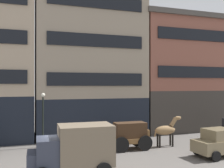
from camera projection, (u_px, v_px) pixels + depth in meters
ground_plane at (66, 168)px, 14.64m from camera, size 120.00×120.00×0.00m
building_center_right at (90, 43)px, 24.58m from camera, size 10.46×5.83×17.39m
building_far_right at (178, 73)px, 27.57m from camera, size 9.63×5.83×11.96m
cargo_wagon at (131, 134)px, 18.80m from camera, size 2.92×1.54×1.98m
draft_horse at (166, 130)px, 19.71m from camera, size 2.34×0.62×2.30m
delivery_truck_near at (74, 148)px, 13.43m from camera, size 4.39×2.21×2.62m
sedan_dark at (220, 142)px, 17.01m from camera, size 3.81×2.09×1.83m
streetlamp_curbside at (43, 112)px, 19.51m from camera, size 0.32×0.32×4.12m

